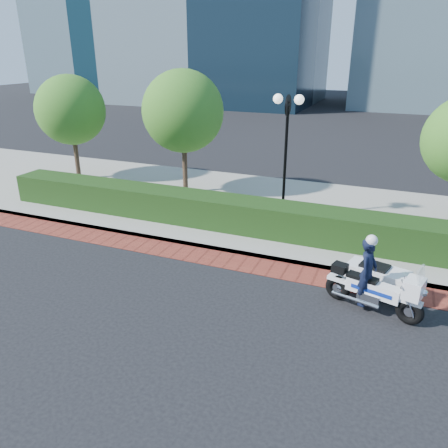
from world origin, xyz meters
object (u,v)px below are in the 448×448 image
at_px(tree_a, 71,110).
at_px(tree_b, 183,112).
at_px(lamppost, 286,138).
at_px(police_motorcycle, 375,280).

bearing_deg(tree_a, tree_b, 0.00).
bearing_deg(tree_a, lamppost, -7.41).
distance_m(lamppost, police_motorcycle, 6.12).
xyz_separation_m(tree_b, police_motorcycle, (7.94, -5.80, -2.79)).
bearing_deg(lamppost, police_motorcycle, -52.64).
relative_size(tree_a, police_motorcycle, 2.01).
xyz_separation_m(tree_a, police_motorcycle, (13.44, -5.80, -2.58)).
relative_size(lamppost, police_motorcycle, 1.84).
bearing_deg(tree_a, police_motorcycle, -23.35).
height_order(lamppost, police_motorcycle, lamppost).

